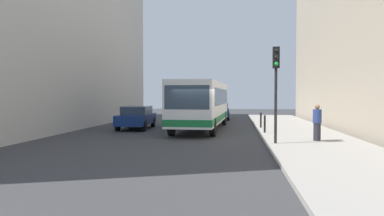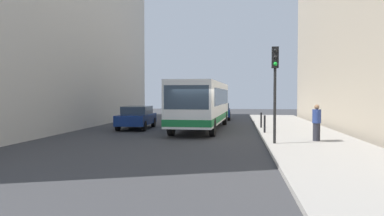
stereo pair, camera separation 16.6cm
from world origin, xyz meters
name	(u,v)px [view 2 (the right image)]	position (x,y,z in m)	size (l,w,h in m)	color
ground_plane	(199,138)	(0.00, 0.00, 0.00)	(80.00, 80.00, 0.00)	#38383A
sidewalk	(307,138)	(5.40, 0.00, 0.07)	(4.40, 40.00, 0.15)	#9E9991
building_left	(31,11)	(-11.50, 4.00, 7.69)	(7.00, 32.00, 15.37)	#BCB7AD
bus	(202,103)	(-0.29, 4.77, 1.73)	(3.02, 11.12, 3.00)	white
car_beside_bus	(137,117)	(-4.57, 4.61, 0.78)	(1.99, 4.46, 1.48)	navy
car_behind_bus	(220,111)	(0.37, 14.57, 0.78)	(1.92, 4.43, 1.48)	navy
traffic_light	(275,76)	(3.55, -2.88, 3.01)	(0.28, 0.33, 4.10)	black
bollard_near	(265,124)	(3.45, 1.67, 0.62)	(0.11, 0.11, 0.95)	black
bollard_mid	(261,120)	(3.45, 4.79, 0.62)	(0.11, 0.11, 0.95)	black
pedestrian_near_signal	(317,123)	(5.51, -1.75, 0.96)	(0.38, 0.38, 1.64)	#26262D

